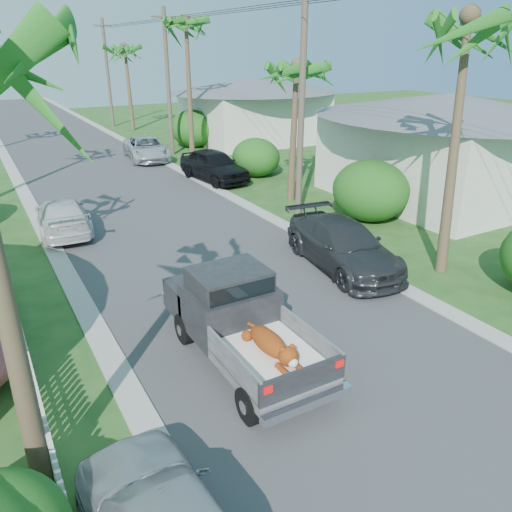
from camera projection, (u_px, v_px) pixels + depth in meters
ground at (452, 466)px, 8.64m from camera, size 120.00×120.00×0.00m
road at (100, 173)px, 28.65m from camera, size 8.00×100.00×0.02m
curb_left at (18, 182)px, 26.67m from camera, size 0.60×100.00×0.06m
curb_right at (170, 165)px, 30.60m from camera, size 0.60×100.00×0.06m
pickup_truck at (235, 315)px, 11.46m from camera, size 1.98×5.12×2.06m
parked_car_rm at (343, 246)px, 16.20m from camera, size 2.77×5.40×1.50m
parked_car_rf at (214, 165)px, 26.77m from camera, size 2.45×5.05×1.66m
parked_car_rd at (147, 149)px, 31.82m from camera, size 2.98×5.37×1.42m
parked_car_lf at (62, 216)px, 19.29m from camera, size 2.15×4.64×1.31m
palm_r_a at (474, 18)px, 13.44m from camera, size 4.40×4.40×8.70m
palm_r_b at (295, 66)px, 21.36m from camera, size 4.40×4.40×7.20m
palm_r_c at (186, 21)px, 29.15m from camera, size 4.40×4.40×9.40m
palm_r_d at (125, 47)px, 41.02m from camera, size 4.40×4.40×8.00m
shrub_r_b at (370, 190)px, 20.52m from camera, size 3.00×3.30×2.50m
shrub_r_c at (256, 157)px, 27.67m from camera, size 2.60×2.86×2.10m
shrub_r_d at (193, 128)px, 35.81m from camera, size 3.20×3.52×2.60m
picket_fence at (33, 379)px, 10.10m from camera, size 0.10×11.00×1.00m
house_right_near at (442, 151)px, 23.33m from camera, size 8.00×9.00×4.80m
house_right_far at (254, 112)px, 37.78m from camera, size 9.00×8.00×4.60m
utility_pole_b at (302, 104)px, 19.82m from camera, size 1.60×0.26×9.00m
utility_pole_c at (168, 83)px, 31.83m from camera, size 1.60×0.26×9.00m
utility_pole_d at (108, 73)px, 43.84m from camera, size 1.60×0.26×9.00m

